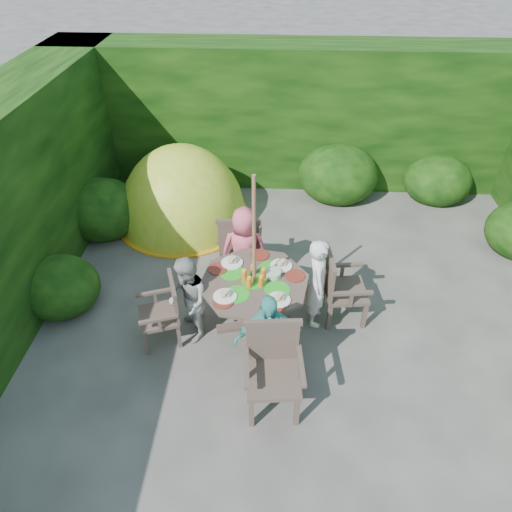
# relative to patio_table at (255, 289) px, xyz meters

# --- Properties ---
(ground) EXTENTS (60.00, 60.00, 0.00)m
(ground) POSITION_rel_patio_table_xyz_m (0.73, 0.07, -0.66)
(ground) COLOR #45423D
(ground) RESTS_ON ground
(hedge_enclosure) EXTENTS (9.00, 9.00, 2.50)m
(hedge_enclosure) POSITION_rel_patio_table_xyz_m (0.73, 1.40, 0.59)
(hedge_enclosure) COLOR black
(hedge_enclosure) RESTS_ON ground
(patio_table) EXTENTS (1.62, 1.62, 0.94)m
(patio_table) POSITION_rel_patio_table_xyz_m (0.00, 0.00, 0.00)
(patio_table) COLOR #3E3028
(patio_table) RESTS_ON ground
(parasol_pole) EXTENTS (0.05, 0.05, 2.20)m
(parasol_pole) POSITION_rel_patio_table_xyz_m (-0.00, -0.00, 0.44)
(parasol_pole) COLOR brown
(parasol_pole) RESTS_ON ground
(garden_chair_right) EXTENTS (0.58, 0.64, 0.97)m
(garden_chair_right) POSITION_rel_patio_table_xyz_m (1.06, 0.25, -0.14)
(garden_chair_right) COLOR #3E3028
(garden_chair_right) RESTS_ON ground
(garden_chair_left) EXTENTS (0.60, 0.64, 0.86)m
(garden_chair_left) POSITION_rel_patio_table_xyz_m (-1.08, -0.24, -0.20)
(garden_chair_left) COLOR #3E3028
(garden_chair_left) RESTS_ON ground
(garden_chair_back) EXTENTS (0.61, 0.54, 1.01)m
(garden_chair_back) POSITION_rel_patio_table_xyz_m (-0.27, 1.06, -0.12)
(garden_chair_back) COLOR #3E3028
(garden_chair_back) RESTS_ON ground
(garden_chair_front) EXTENTS (0.65, 0.59, 1.01)m
(garden_chair_front) POSITION_rel_patio_table_xyz_m (0.25, -1.06, -0.12)
(garden_chair_front) COLOR #3E3028
(garden_chair_front) RESTS_ON ground
(child_right) EXTENTS (0.31, 0.46, 1.26)m
(child_right) POSITION_rel_patio_table_xyz_m (0.78, 0.18, -0.03)
(child_right) COLOR silver
(child_right) RESTS_ON ground
(child_left) EXTENTS (0.62, 0.70, 1.19)m
(child_left) POSITION_rel_patio_table_xyz_m (-0.78, -0.18, -0.07)
(child_left) COLOR #A2A29D
(child_left) RESTS_ON ground
(child_back) EXTENTS (0.65, 0.44, 1.28)m
(child_back) POSITION_rel_patio_table_xyz_m (-0.18, 0.78, -0.02)
(child_back) COLOR #DC5A71
(child_back) RESTS_ON ground
(child_front) EXTENTS (0.79, 0.47, 1.26)m
(child_front) POSITION_rel_patio_table_xyz_m (0.17, -0.78, -0.03)
(child_front) COLOR #4BB0A8
(child_front) RESTS_ON ground
(dome_tent) EXTENTS (2.49, 2.49, 2.61)m
(dome_tent) POSITION_rel_patio_table_xyz_m (-1.36, 2.45, -0.66)
(dome_tent) COLOR #A7C125
(dome_tent) RESTS_ON ground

